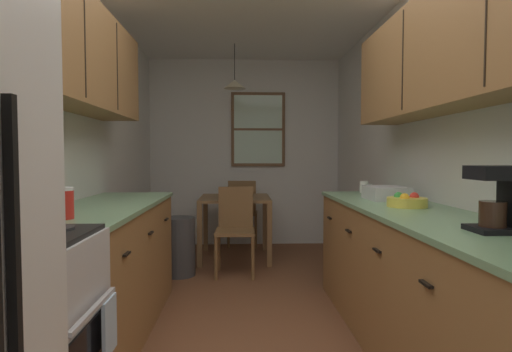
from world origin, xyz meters
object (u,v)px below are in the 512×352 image
mug_by_coffeemaker (364,187)px  fruit_bowl (407,201)px  table_serving_bowl (244,194)px  dish_rack (386,193)px  dining_table (235,207)px  coffee_maker (504,197)px  dining_chair_far (242,210)px  trash_bin (179,246)px  storage_canister (63,203)px  stove_range (5,350)px  dining_chair_near (235,226)px

mug_by_coffeemaker → fruit_bowl: bearing=-91.9°
fruit_bowl → table_serving_bowl: size_ratio=1.20×
dish_rack → mug_by_coffeemaker: bearing=88.9°
dining_table → coffee_maker: bearing=-69.9°
dining_table → dining_chair_far: size_ratio=0.98×
dining_table → trash_bin: size_ratio=1.46×
dining_chair_far → mug_by_coffeemaker: size_ratio=7.94×
fruit_bowl → dish_rack: (0.02, 0.45, 0.01)m
dining_table → storage_canister: bearing=-107.3°
stove_range → dish_rack: (2.02, 1.46, 0.48)m
dining_chair_far → trash_bin: (-0.66, -1.35, -0.20)m
dining_table → trash_bin: bearing=-128.8°
dining_chair_far → trash_bin: 1.52m
stove_range → trash_bin: (0.29, 2.65, -0.17)m
stove_range → fruit_bowl: size_ratio=4.34×
mug_by_coffeemaker → dish_rack: size_ratio=0.33×
storage_canister → coffee_maker: coffee_maker is taller
stove_range → coffee_maker: (2.05, 0.12, 0.58)m
dining_chair_far → table_serving_bowl: size_ratio=4.28×
dining_chair_far → mug_by_coffeemaker: 2.27m
stove_range → storage_canister: size_ratio=6.66×
coffee_maker → dining_table: bearing=110.1°
trash_bin → mug_by_coffeemaker: size_ratio=5.29×
dining_chair_near → coffee_maker: 2.91m
dining_chair_far → storage_canister: bearing=-105.7°
storage_canister → fruit_bowl: bearing=12.5°
dining_chair_near → dining_table: bearing=90.9°
dining_chair_near → coffee_maker: coffee_maker is taller
coffee_maker → dining_chair_far: bearing=105.7°
stove_range → coffee_maker: size_ratio=3.84×
trash_bin → mug_by_coffeemaker: bearing=-18.8°
storage_canister → stove_range: bearing=-89.4°
coffee_maker → mug_by_coffeemaker: size_ratio=2.53×
dining_table → trash_bin: 0.96m
dining_table → dish_rack: (1.16, -1.90, 0.33)m
dining_chair_near → trash_bin: bearing=-174.0°
storage_canister → mug_by_coffeemaker: bearing=36.1°
dining_chair_near → dining_chair_far: 1.30m
dining_chair_far → coffee_maker: (1.10, -3.89, 0.55)m
dining_chair_near → fruit_bowl: (1.12, -1.70, 0.44)m
trash_bin → coffee_maker: size_ratio=2.09×
stove_range → dining_chair_far: (0.96, 4.01, 0.03)m
table_serving_bowl → dining_chair_far: bearing=91.5°
dining_table → dish_rack: bearing=-58.6°
dining_table → table_serving_bowl: 0.21m
coffee_maker → table_serving_bowl: 3.52m
dining_chair_near → fruit_bowl: fruit_bowl is taller
trash_bin → table_serving_bowl: 1.15m
dining_chair_far → coffee_maker: coffee_maker is taller
stove_range → coffee_maker: 2.14m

